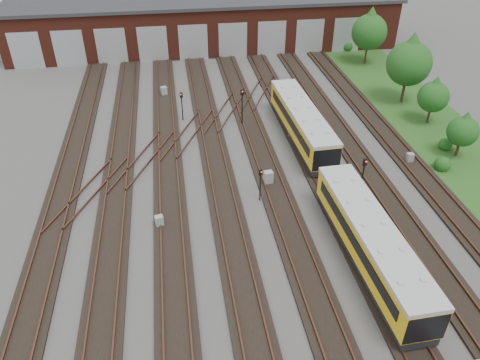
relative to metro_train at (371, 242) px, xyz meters
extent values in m
plane|color=#43413E|center=(-6.00, 4.27, -1.74)|extent=(120.00, 120.00, 0.00)
cube|color=black|center=(-20.00, 4.27, -1.65)|extent=(2.40, 70.00, 0.18)
cube|color=#512E20|center=(-20.72, 4.27, -1.48)|extent=(0.10, 70.00, 0.15)
cube|color=#512E20|center=(-19.28, 4.27, -1.48)|extent=(0.10, 70.00, 0.15)
cube|color=black|center=(-16.00, 4.27, -1.65)|extent=(2.40, 70.00, 0.18)
cube|color=#512E20|center=(-16.72, 4.27, -1.48)|extent=(0.10, 70.00, 0.15)
cube|color=#512E20|center=(-15.28, 4.27, -1.48)|extent=(0.10, 70.00, 0.15)
cube|color=black|center=(-12.00, 4.27, -1.65)|extent=(2.40, 70.00, 0.18)
cube|color=#512E20|center=(-12.72, 4.27, -1.48)|extent=(0.10, 70.00, 0.15)
cube|color=#512E20|center=(-11.28, 4.27, -1.48)|extent=(0.10, 70.00, 0.15)
cube|color=black|center=(-8.00, 4.27, -1.65)|extent=(2.40, 70.00, 0.18)
cube|color=#512E20|center=(-8.72, 4.27, -1.48)|extent=(0.10, 70.00, 0.15)
cube|color=#512E20|center=(-7.28, 4.27, -1.48)|extent=(0.10, 70.00, 0.15)
cube|color=black|center=(-4.00, 4.27, -1.65)|extent=(2.40, 70.00, 0.18)
cube|color=#512E20|center=(-4.72, 4.27, -1.48)|extent=(0.10, 70.00, 0.15)
cube|color=#512E20|center=(-3.28, 4.27, -1.48)|extent=(0.10, 70.00, 0.15)
cube|color=black|center=(0.00, 4.27, -1.65)|extent=(2.40, 70.00, 0.18)
cube|color=#512E20|center=(-0.72, 4.27, -1.48)|extent=(0.10, 70.00, 0.15)
cube|color=#512E20|center=(0.72, 4.27, -1.48)|extent=(0.10, 70.00, 0.15)
cube|color=black|center=(4.00, 4.27, -1.65)|extent=(2.40, 70.00, 0.18)
cube|color=#512E20|center=(3.28, 4.27, -1.48)|extent=(0.10, 70.00, 0.15)
cube|color=#512E20|center=(4.72, 4.27, -1.48)|extent=(0.10, 70.00, 0.15)
cube|color=black|center=(8.00, 4.27, -1.65)|extent=(2.40, 70.00, 0.18)
cube|color=#512E20|center=(7.28, 4.27, -1.48)|extent=(0.10, 70.00, 0.15)
cube|color=#512E20|center=(8.72, 4.27, -1.48)|extent=(0.10, 70.00, 0.15)
cube|color=#512E20|center=(-14.00, 14.27, -1.48)|extent=(5.40, 9.62, 0.15)
cube|color=#512E20|center=(-10.00, 18.27, -1.48)|extent=(5.40, 9.62, 0.15)
cube|color=#512E20|center=(-6.00, 22.27, -1.48)|extent=(5.40, 9.62, 0.15)
cube|color=#512E20|center=(-18.00, 10.27, -1.48)|extent=(5.40, 9.62, 0.15)
cube|color=#512E20|center=(-2.00, 26.27, -1.48)|extent=(5.40, 9.62, 0.15)
cube|color=#582116|center=(-6.00, 44.27, 1.26)|extent=(50.00, 12.00, 6.00)
cube|color=#9C9EA1|center=(-28.00, 38.25, 0.46)|extent=(3.60, 0.12, 4.40)
cube|color=#9C9EA1|center=(-23.00, 38.25, 0.46)|extent=(3.60, 0.12, 4.40)
cube|color=#9C9EA1|center=(-18.00, 38.25, 0.46)|extent=(3.60, 0.12, 4.40)
cube|color=#9C9EA1|center=(-13.00, 38.25, 0.46)|extent=(3.60, 0.12, 4.40)
cube|color=#9C9EA1|center=(-8.00, 38.25, 0.46)|extent=(3.60, 0.12, 4.40)
cube|color=#9C9EA1|center=(-3.00, 38.25, 0.46)|extent=(3.60, 0.12, 4.40)
cube|color=#9C9EA1|center=(2.00, 38.25, 0.46)|extent=(3.60, 0.12, 4.40)
cube|color=#9C9EA1|center=(7.00, 38.25, 0.46)|extent=(3.60, 0.12, 4.40)
cube|color=#9C9EA1|center=(12.00, 38.25, 0.46)|extent=(3.60, 0.12, 4.40)
cube|color=#204B19|center=(13.00, 14.27, -1.71)|extent=(8.00, 55.00, 0.05)
cube|color=black|center=(0.00, 0.00, -1.14)|extent=(2.43, 13.36, 0.53)
cube|color=#F5AB0D|center=(0.00, 0.00, 0.10)|extent=(2.70, 13.36, 1.95)
cube|color=#B9B9B5|center=(0.00, 0.00, 1.21)|extent=(2.79, 13.37, 0.27)
cube|color=black|center=(-1.17, -0.03, 0.32)|extent=(0.40, 11.70, 0.75)
cube|color=black|center=(1.17, 0.03, 0.32)|extent=(0.40, 11.70, 0.75)
cube|color=black|center=(0.00, 16.00, -1.14)|extent=(2.43, 13.36, 0.53)
cube|color=#F5AB0D|center=(0.00, 16.00, 0.10)|extent=(2.70, 13.36, 1.95)
cube|color=#B9B9B5|center=(0.00, 16.00, 1.21)|extent=(2.79, 13.37, 0.27)
cube|color=black|center=(-1.17, 15.97, 0.32)|extent=(0.40, 11.70, 0.75)
cube|color=black|center=(1.17, 16.03, 0.32)|extent=(0.40, 11.70, 0.75)
cylinder|color=black|center=(-10.33, 21.51, -0.56)|extent=(0.10, 0.10, 2.36)
cube|color=black|center=(-10.33, 21.51, 0.88)|extent=(0.29, 0.23, 0.51)
sphere|color=red|center=(-10.33, 21.40, 0.98)|extent=(0.12, 0.12, 0.12)
cylinder|color=black|center=(-5.39, 7.47, -0.61)|extent=(0.09, 0.09, 2.25)
cube|color=black|center=(-5.39, 7.47, 0.73)|extent=(0.26, 0.22, 0.45)
sphere|color=red|center=(-5.39, 7.38, 0.82)|extent=(0.11, 0.11, 0.11)
cylinder|color=black|center=(-4.80, 19.60, -0.20)|extent=(0.11, 0.11, 3.07)
cube|color=black|center=(-4.80, 19.60, 1.61)|extent=(0.29, 0.18, 0.56)
sphere|color=red|center=(-4.80, 19.49, 1.73)|extent=(0.13, 0.13, 0.13)
cylinder|color=black|center=(1.94, 6.48, -0.26)|extent=(0.11, 0.11, 2.96)
cube|color=black|center=(1.94, 6.48, 1.51)|extent=(0.32, 0.25, 0.56)
sphere|color=red|center=(1.94, 6.37, 1.62)|extent=(0.14, 0.14, 0.14)
cube|color=#969A9B|center=(-12.78, 5.54, -1.29)|extent=(0.63, 0.57, 0.90)
cube|color=#969A9B|center=(-12.00, 27.56, -1.22)|extent=(0.75, 0.68, 1.03)
cube|color=#969A9B|center=(-4.35, 9.48, -1.17)|extent=(0.75, 0.65, 1.13)
cube|color=#969A9B|center=(-0.71, 16.42, -1.29)|extent=(0.62, 0.56, 0.89)
cube|color=#969A9B|center=(7.94, 10.74, -1.30)|extent=(0.56, 0.48, 0.88)
cylinder|color=#382519|center=(12.91, 33.50, -0.66)|extent=(0.24, 0.24, 2.16)
sphere|color=#154A15|center=(12.91, 33.50, 2.22)|extent=(4.19, 4.19, 4.19)
cone|color=#154A15|center=(12.91, 33.50, 3.71)|extent=(3.59, 3.59, 3.00)
cylinder|color=#382519|center=(12.92, 17.25, -1.00)|extent=(0.22, 0.22, 1.48)
sphere|color=#154A15|center=(12.92, 17.25, 0.98)|extent=(2.88, 2.88, 2.88)
cone|color=#154A15|center=(12.92, 17.25, 2.01)|extent=(2.47, 2.47, 2.06)
cylinder|color=#382519|center=(12.50, 22.10, -0.59)|extent=(0.28, 0.28, 2.29)
sphere|color=#154A15|center=(12.50, 22.10, 2.47)|extent=(4.46, 4.46, 4.46)
cone|color=#154A15|center=(12.50, 22.10, 4.06)|extent=(3.82, 3.82, 3.19)
cylinder|color=#382519|center=(12.36, 11.08, -1.08)|extent=(0.23, 0.23, 1.32)
sphere|color=#154A15|center=(12.36, 11.08, 0.67)|extent=(2.56, 2.56, 2.56)
cone|color=#154A15|center=(12.36, 11.08, 1.59)|extent=(2.19, 2.19, 1.83)
sphere|color=#154A15|center=(10.11, 9.37, -1.07)|extent=(1.33, 1.33, 1.33)
sphere|color=#154A15|center=(12.07, 12.41, -1.15)|extent=(1.17, 1.17, 1.17)
sphere|color=#154A15|center=(12.41, 38.73, -0.90)|extent=(1.67, 1.67, 1.67)
camera|label=1|loc=(-11.14, -19.89, 19.09)|focal=35.00mm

